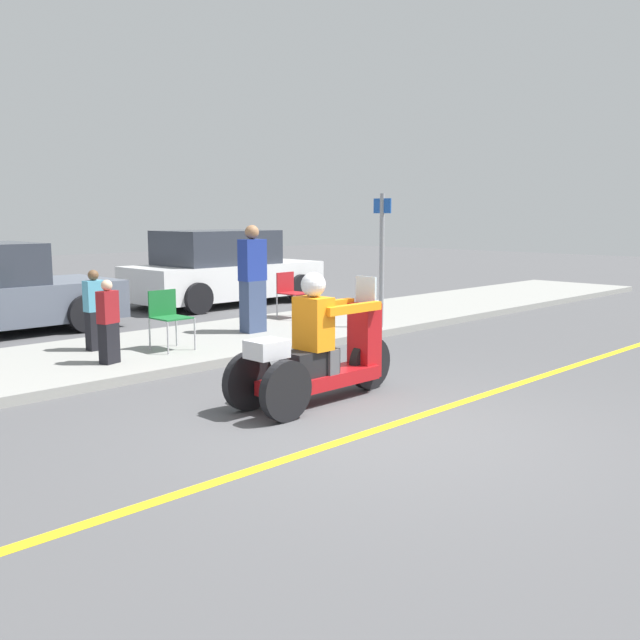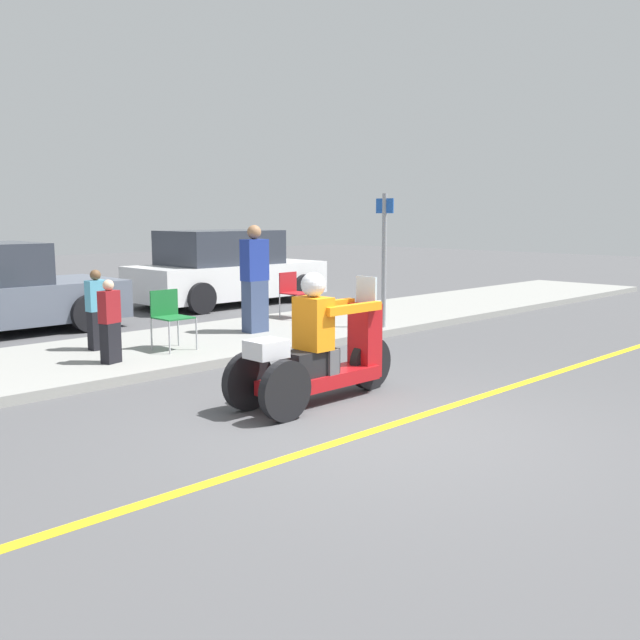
{
  "view_description": "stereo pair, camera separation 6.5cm",
  "coord_description": "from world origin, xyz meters",
  "px_view_note": "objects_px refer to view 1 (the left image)",
  "views": [
    {
      "loc": [
        -4.91,
        -4.13,
        1.97
      ],
      "look_at": [
        0.32,
        1.09,
        0.88
      ],
      "focal_mm": 40.0,
      "sensor_mm": 36.0,
      "label": 1
    },
    {
      "loc": [
        -4.86,
        -4.18,
        1.97
      ],
      "look_at": [
        0.32,
        1.09,
        0.88
      ],
      "focal_mm": 40.0,
      "sensor_mm": 36.0,
      "label": 2
    }
  ],
  "objects_px": {
    "folding_chair_curbside": "(290,290)",
    "street_sign": "(382,255)",
    "spectator_mid_group": "(95,312)",
    "spectator_far_back": "(108,323)",
    "spectator_end_of_line": "(253,281)",
    "folding_chair_set_back": "(168,313)",
    "parked_car_lot_right": "(222,270)",
    "motorcycle_trike": "(319,355)"
  },
  "relations": [
    {
      "from": "motorcycle_trike",
      "to": "parked_car_lot_right",
      "type": "xyz_separation_m",
      "value": [
        4.41,
        7.46,
        0.26
      ]
    },
    {
      "from": "street_sign",
      "to": "spectator_mid_group",
      "type": "bearing_deg",
      "value": 161.36
    },
    {
      "from": "folding_chair_set_back",
      "to": "folding_chair_curbside",
      "type": "height_order",
      "value": "same"
    },
    {
      "from": "spectator_end_of_line",
      "to": "spectator_far_back",
      "type": "height_order",
      "value": "spectator_end_of_line"
    },
    {
      "from": "folding_chair_set_back",
      "to": "street_sign",
      "type": "distance_m",
      "value": 3.77
    },
    {
      "from": "motorcycle_trike",
      "to": "folding_chair_curbside",
      "type": "xyz_separation_m",
      "value": [
        3.51,
        4.27,
        0.12
      ]
    },
    {
      "from": "spectator_far_back",
      "to": "spectator_mid_group",
      "type": "height_order",
      "value": "spectator_mid_group"
    },
    {
      "from": "spectator_end_of_line",
      "to": "spectator_far_back",
      "type": "xyz_separation_m",
      "value": [
        -2.84,
        -0.6,
        -0.31
      ]
    },
    {
      "from": "spectator_mid_group",
      "to": "folding_chair_curbside",
      "type": "bearing_deg",
      "value": 6.17
    },
    {
      "from": "folding_chair_set_back",
      "to": "folding_chair_curbside",
      "type": "relative_size",
      "value": 1.0
    },
    {
      "from": "spectator_far_back",
      "to": "street_sign",
      "type": "bearing_deg",
      "value": -6.32
    },
    {
      "from": "motorcycle_trike",
      "to": "spectator_mid_group",
      "type": "bearing_deg",
      "value": 98.06
    },
    {
      "from": "spectator_end_of_line",
      "to": "street_sign",
      "type": "bearing_deg",
      "value": -31.38
    },
    {
      "from": "folding_chair_curbside",
      "to": "street_sign",
      "type": "bearing_deg",
      "value": -81.07
    },
    {
      "from": "motorcycle_trike",
      "to": "folding_chair_curbside",
      "type": "distance_m",
      "value": 5.53
    },
    {
      "from": "spectator_far_back",
      "to": "motorcycle_trike",
      "type": "bearing_deg",
      "value": -73.35
    },
    {
      "from": "motorcycle_trike",
      "to": "parked_car_lot_right",
      "type": "relative_size",
      "value": 0.49
    },
    {
      "from": "parked_car_lot_right",
      "to": "spectator_mid_group",
      "type": "bearing_deg",
      "value": -143.76
    },
    {
      "from": "spectator_far_back",
      "to": "folding_chair_curbside",
      "type": "distance_m",
      "value": 4.59
    },
    {
      "from": "spectator_far_back",
      "to": "folding_chair_curbside",
      "type": "height_order",
      "value": "spectator_far_back"
    },
    {
      "from": "spectator_mid_group",
      "to": "folding_chair_curbside",
      "type": "distance_m",
      "value": 4.08
    },
    {
      "from": "spectator_far_back",
      "to": "street_sign",
      "type": "relative_size",
      "value": 0.48
    },
    {
      "from": "folding_chair_curbside",
      "to": "street_sign",
      "type": "relative_size",
      "value": 0.37
    },
    {
      "from": "motorcycle_trike",
      "to": "street_sign",
      "type": "distance_m",
      "value": 4.56
    },
    {
      "from": "street_sign",
      "to": "folding_chair_set_back",
      "type": "bearing_deg",
      "value": 167.26
    },
    {
      "from": "folding_chair_set_back",
      "to": "parked_car_lot_right",
      "type": "height_order",
      "value": "parked_car_lot_right"
    },
    {
      "from": "spectator_mid_group",
      "to": "folding_chair_curbside",
      "type": "height_order",
      "value": "spectator_mid_group"
    },
    {
      "from": "parked_car_lot_right",
      "to": "spectator_far_back",
      "type": "bearing_deg",
      "value": -139.0
    },
    {
      "from": "spectator_end_of_line",
      "to": "spectator_mid_group",
      "type": "bearing_deg",
      "value": 172.06
    },
    {
      "from": "parked_car_lot_right",
      "to": "street_sign",
      "type": "bearing_deg",
      "value": -96.71
    },
    {
      "from": "spectator_far_back",
      "to": "parked_car_lot_right",
      "type": "relative_size",
      "value": 0.24
    },
    {
      "from": "motorcycle_trike",
      "to": "street_sign",
      "type": "relative_size",
      "value": 0.98
    },
    {
      "from": "spectator_mid_group",
      "to": "folding_chair_set_back",
      "type": "xyz_separation_m",
      "value": [
        0.74,
        -0.65,
        -0.03
      ]
    },
    {
      "from": "folding_chair_curbside",
      "to": "parked_car_lot_right",
      "type": "height_order",
      "value": "parked_car_lot_right"
    },
    {
      "from": "spectator_end_of_line",
      "to": "folding_chair_curbside",
      "type": "distance_m",
      "value": 1.75
    },
    {
      "from": "spectator_end_of_line",
      "to": "folding_chair_set_back",
      "type": "bearing_deg",
      "value": -170.43
    },
    {
      "from": "spectator_mid_group",
      "to": "folding_chair_set_back",
      "type": "height_order",
      "value": "spectator_mid_group"
    },
    {
      "from": "motorcycle_trike",
      "to": "folding_chair_set_back",
      "type": "height_order",
      "value": "motorcycle_trike"
    },
    {
      "from": "folding_chair_set_back",
      "to": "parked_car_lot_right",
      "type": "distance_m",
      "value": 6.01
    },
    {
      "from": "folding_chair_set_back",
      "to": "spectator_far_back",
      "type": "bearing_deg",
      "value": -164.21
    },
    {
      "from": "motorcycle_trike",
      "to": "spectator_far_back",
      "type": "relative_size",
      "value": 2.04
    },
    {
      "from": "spectator_far_back",
      "to": "street_sign",
      "type": "height_order",
      "value": "street_sign"
    }
  ]
}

